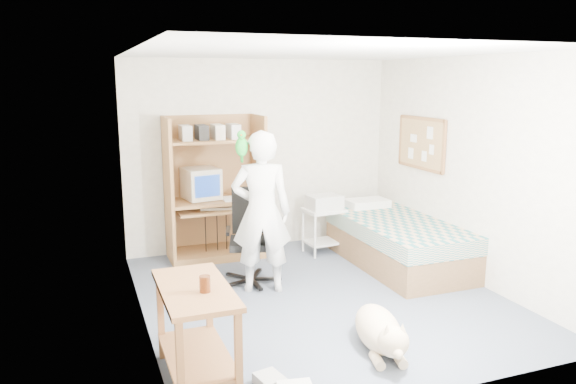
% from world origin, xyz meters
% --- Properties ---
extents(floor, '(4.00, 4.00, 0.00)m').
position_xyz_m(floor, '(0.00, 0.00, 0.00)').
color(floor, '#475161').
rests_on(floor, ground).
extents(wall_back, '(3.60, 0.02, 2.50)m').
position_xyz_m(wall_back, '(0.00, 2.00, 1.25)').
color(wall_back, beige).
rests_on(wall_back, floor).
extents(wall_right, '(0.02, 4.00, 2.50)m').
position_xyz_m(wall_right, '(1.80, 0.00, 1.25)').
color(wall_right, beige).
rests_on(wall_right, floor).
extents(wall_left, '(0.02, 4.00, 2.50)m').
position_xyz_m(wall_left, '(-1.80, 0.00, 1.25)').
color(wall_left, beige).
rests_on(wall_left, floor).
extents(ceiling, '(3.60, 4.00, 0.02)m').
position_xyz_m(ceiling, '(0.00, 0.00, 2.50)').
color(ceiling, white).
rests_on(ceiling, wall_back).
extents(computer_hutch, '(1.20, 0.63, 1.80)m').
position_xyz_m(computer_hutch, '(-0.70, 1.74, 0.82)').
color(computer_hutch, brown).
rests_on(computer_hutch, floor).
extents(bed, '(1.02, 2.02, 0.66)m').
position_xyz_m(bed, '(1.30, 0.62, 0.29)').
color(bed, brown).
rests_on(bed, floor).
extents(side_desk, '(0.50, 1.00, 0.75)m').
position_xyz_m(side_desk, '(-1.55, -1.20, 0.49)').
color(side_desk, brown).
rests_on(side_desk, floor).
extents(corkboard, '(0.04, 0.94, 0.66)m').
position_xyz_m(corkboard, '(1.77, 0.90, 1.45)').
color(corkboard, '#A27E48').
rests_on(corkboard, wall_right).
extents(office_chair, '(0.59, 0.60, 1.04)m').
position_xyz_m(office_chair, '(-0.55, 0.70, 0.37)').
color(office_chair, black).
rests_on(office_chair, floor).
extents(person, '(0.73, 0.58, 1.73)m').
position_xyz_m(person, '(-0.51, 0.40, 0.87)').
color(person, white).
rests_on(person, floor).
extents(parrot, '(0.13, 0.22, 0.35)m').
position_xyz_m(parrot, '(-0.72, 0.41, 1.59)').
color(parrot, '#148D27').
rests_on(parrot, person).
extents(dog, '(0.51, 1.08, 0.41)m').
position_xyz_m(dog, '(-0.01, -1.27, 0.18)').
color(dog, '#D3B88D').
rests_on(dog, floor).
extents(printer_cart, '(0.53, 0.43, 0.59)m').
position_xyz_m(printer_cart, '(0.65, 1.37, 0.39)').
color(printer_cart, silver).
rests_on(printer_cart, floor).
extents(printer, '(0.44, 0.35, 0.18)m').
position_xyz_m(printer, '(0.65, 1.37, 0.68)').
color(printer, beige).
rests_on(printer, printer_cart).
extents(crt_monitor, '(0.47, 0.49, 0.39)m').
position_xyz_m(crt_monitor, '(-0.87, 1.75, 0.96)').
color(crt_monitor, beige).
rests_on(crt_monitor, computer_hutch).
extents(keyboard, '(0.47, 0.23, 0.03)m').
position_xyz_m(keyboard, '(-0.69, 1.58, 0.67)').
color(keyboard, beige).
rests_on(keyboard, computer_hutch).
extents(pencil_cup, '(0.08, 0.08, 0.12)m').
position_xyz_m(pencil_cup, '(-0.40, 1.65, 0.82)').
color(pencil_cup, gold).
rests_on(pencil_cup, computer_hutch).
extents(drink_glass, '(0.08, 0.08, 0.12)m').
position_xyz_m(drink_glass, '(-1.50, -1.32, 0.81)').
color(drink_glass, '#441D0A').
rests_on(drink_glass, side_desk).
extents(floor_box_b, '(0.22, 0.25, 0.08)m').
position_xyz_m(floor_box_b, '(-1.07, -1.47, 0.04)').
color(floor_box_b, '#ABABA6').
rests_on(floor_box_b, floor).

